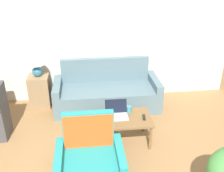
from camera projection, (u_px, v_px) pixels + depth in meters
wall_back at (87, 38)px, 5.24m from camera, size 6.02×0.06×2.60m
couch at (107, 93)px, 5.34m from camera, size 2.08×0.85×0.93m
armchair at (90, 164)px, 3.51m from camera, size 0.89×0.70×0.93m
side_table at (40, 91)px, 5.29m from camera, size 0.40×0.40×0.67m
table_lamp at (36, 61)px, 5.00m from camera, size 0.35×0.35×0.51m
coffee_table at (118, 121)px, 4.19m from camera, size 1.05×0.60×0.46m
laptop at (117, 113)px, 4.21m from camera, size 0.35×0.29×0.24m
cup_navy at (129, 109)px, 4.31m from camera, size 0.09×0.09×0.11m
cup_yellow at (92, 122)px, 3.97m from camera, size 0.08×0.08×0.10m
book_red at (93, 113)px, 4.26m from camera, size 0.20×0.15×0.04m
tv_remote at (144, 117)px, 4.17m from camera, size 0.07×0.15×0.02m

